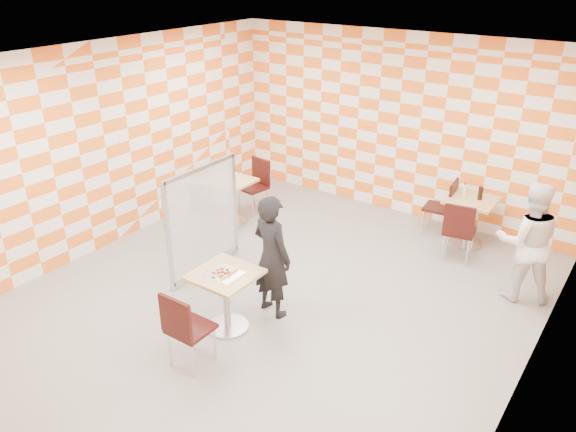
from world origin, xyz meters
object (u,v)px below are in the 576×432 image
object	(u,v)px
second_table	(470,214)
partition	(203,219)
man_white	(528,242)
chair_second_side	(445,203)
chair_empty_near	(206,206)
empty_table	(230,194)
chair_second_front	(459,228)
sport_bottle	(464,189)
chair_empty_far	(257,181)
main_table	(226,291)
man_dark	(272,256)
soda_bottle	(480,193)
chair_main_front	(184,325)

from	to	relation	value
second_table	partition	bearing A→B (deg)	-133.51
partition	second_table	bearing A→B (deg)	46.49
man_white	chair_second_side	bearing A→B (deg)	-61.03
second_table	chair_empty_near	xyz separation A→B (m)	(-3.38, -2.13, 0.04)
empty_table	partition	bearing A→B (deg)	-62.61
chair_second_front	sport_bottle	xyz separation A→B (m)	(-0.21, 0.73, 0.29)
second_table	chair_empty_far	world-z (taller)	chair_empty_far
chair_empty_far	chair_second_front	bearing A→B (deg)	3.59
chair_empty_far	chair_empty_near	bearing A→B (deg)	-89.35
man_white	main_table	bearing A→B (deg)	22.00
chair_second_side	man_dark	size ratio (longest dim) A/B	0.59
empty_table	partition	size ratio (longest dim) A/B	0.48
soda_bottle	main_table	bearing A→B (deg)	-114.22
chair_second_side	main_table	bearing A→B (deg)	-107.21
chair_second_front	chair_empty_near	xyz separation A→B (m)	(-3.44, -1.49, 0.00)
chair_second_front	man_white	distance (m)	1.10
second_table	empty_table	bearing A→B (deg)	-156.67
chair_main_front	chair_empty_far	bearing A→B (deg)	117.41
empty_table	partition	world-z (taller)	partition
sport_bottle	chair_empty_far	bearing A→B (deg)	-163.75
chair_main_front	chair_second_front	world-z (taller)	same
man_white	man_dark	bearing A→B (deg)	17.68
chair_main_front	empty_table	bearing A→B (deg)	122.79
soda_bottle	chair_empty_near	bearing A→B (deg)	-148.04
second_table	soda_bottle	xyz separation A→B (m)	(0.10, 0.04, 0.34)
chair_empty_far	partition	world-z (taller)	partition
chair_second_front	chair_second_side	xyz separation A→B (m)	(-0.48, 0.71, 0.00)
sport_bottle	chair_second_front	bearing A→B (deg)	-73.55
second_table	sport_bottle	world-z (taller)	sport_bottle
partition	soda_bottle	world-z (taller)	partition
main_table	second_table	xyz separation A→B (m)	(1.60, 3.73, 0.00)
man_dark	second_table	bearing A→B (deg)	-102.72
man_dark	empty_table	bearing A→B (deg)	-28.04
main_table	sport_bottle	xyz separation A→B (m)	(1.44, 3.83, 0.33)
chair_main_front	second_table	bearing A→B (deg)	71.80
second_table	empty_table	xyz separation A→B (m)	(-3.45, -1.49, 0.00)
chair_empty_far	man_white	world-z (taller)	man_white
partition	man_white	bearing A→B (deg)	25.71
partition	sport_bottle	distance (m)	3.92
chair_second_front	man_white	xyz separation A→B (m)	(0.99, -0.42, 0.25)
empty_table	chair_second_front	world-z (taller)	chair_second_front
sport_bottle	partition	bearing A→B (deg)	-130.93
chair_main_front	soda_bottle	xyz separation A→B (m)	(1.59, 4.57, 0.31)
man_dark	partition	bearing A→B (deg)	-1.00
main_table	chair_empty_far	distance (m)	3.39
man_dark	sport_bottle	bearing A→B (deg)	-99.74
chair_main_front	sport_bottle	world-z (taller)	sport_bottle
chair_main_front	chair_second_side	distance (m)	4.73
chair_empty_far	sport_bottle	xyz separation A→B (m)	(3.24, 0.94, 0.29)
chair_main_front	chair_empty_far	distance (m)	4.14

